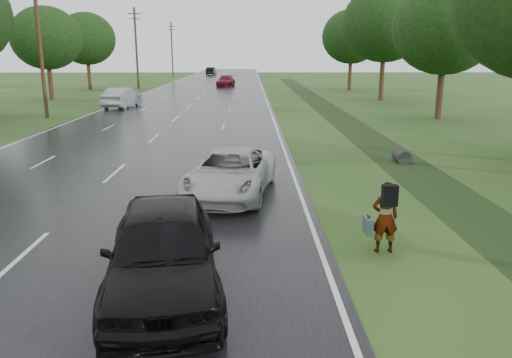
{
  "coord_description": "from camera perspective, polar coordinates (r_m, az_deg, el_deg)",
  "views": [
    {
      "loc": [
        5.12,
        -10.44,
        4.46
      ],
      "look_at": [
        5.28,
        2.05,
        1.3
      ],
      "focal_mm": 35.0,
      "sensor_mm": 36.0,
      "label": 1
    }
  ],
  "objects": [
    {
      "name": "utility_pole_far",
      "position": [
        67.0,
        -13.52,
        14.47
      ],
      "size": [
        1.6,
        0.26,
        10.0
      ],
      "color": "#3D2A19",
      "rests_on": "ground"
    },
    {
      "name": "tree_east_c",
      "position": [
        36.88,
        20.86,
        15.93
      ],
      "size": [
        7.0,
        7.0,
        9.29
      ],
      "color": "#3D2A19",
      "rests_on": "ground"
    },
    {
      "name": "edge_stripe_east",
      "position": [
        55.64,
        0.95,
        9.66
      ],
      "size": [
        0.12,
        180.0,
        0.01
      ],
      "primitive_type": "cube",
      "color": "silver",
      "rests_on": "road"
    },
    {
      "name": "utility_pole_mid",
      "position": [
        38.23,
        -23.5,
        14.18
      ],
      "size": [
        1.6,
        0.26,
        10.0
      ],
      "color": "#3D2A19",
      "rests_on": "ground"
    },
    {
      "name": "tree_west_d",
      "position": [
        53.1,
        -22.86,
        14.62
      ],
      "size": [
        6.6,
        6.6,
        8.8
      ],
      "color": "#3D2A19",
      "rests_on": "ground"
    },
    {
      "name": "pedestrian",
      "position": [
        11.72,
        14.45,
        -4.16
      ],
      "size": [
        0.74,
        0.67,
        1.67
      ],
      "rotation": [
        0.0,
        0.0,
        3.15
      ],
      "color": "#A5998C",
      "rests_on": "ground"
    },
    {
      "name": "dark_sedan",
      "position": [
        9.52,
        -10.6,
        -7.96
      ],
      "size": [
        2.76,
        5.34,
        1.74
      ],
      "primitive_type": "imported",
      "rotation": [
        0.0,
        0.0,
        0.14
      ],
      "color": "black",
      "rests_on": "road"
    },
    {
      "name": "center_line",
      "position": [
        55.85,
        -6.09,
        9.6
      ],
      "size": [
        0.12,
        180.0,
        0.01
      ],
      "primitive_type": "cube",
      "color": "silver",
      "rests_on": "road"
    },
    {
      "name": "far_car_red",
      "position": [
        69.07,
        -3.47,
        11.12
      ],
      "size": [
        2.61,
        5.21,
        1.45
      ],
      "primitive_type": "imported",
      "rotation": [
        0.0,
        0.0,
        -0.12
      ],
      "color": "maroon",
      "rests_on": "road"
    },
    {
      "name": "far_car_dark",
      "position": [
        105.76,
        -5.14,
        12.19
      ],
      "size": [
        1.98,
        4.83,
        1.56
      ],
      "primitive_type": "imported",
      "rotation": [
        0.0,
        0.0,
        3.07
      ],
      "color": "black",
      "rests_on": "road"
    },
    {
      "name": "white_pickup",
      "position": [
        15.89,
        -2.94,
        0.72
      ],
      "size": [
        3.24,
        5.51,
        1.44
      ],
      "primitive_type": "imported",
      "rotation": [
        0.0,
        0.0,
        -0.17
      ],
      "color": "silver",
      "rests_on": "road"
    },
    {
      "name": "ground",
      "position": [
        12.46,
        -25.24,
        -8.21
      ],
      "size": [
        220.0,
        220.0,
        0.0
      ],
      "primitive_type": "plane",
      "color": "#264C1B",
      "rests_on": "ground"
    },
    {
      "name": "tree_east_d",
      "position": [
        50.15,
        14.54,
        16.86
      ],
      "size": [
        8.0,
        8.0,
        10.76
      ],
      "color": "#3D2A19",
      "rests_on": "ground"
    },
    {
      "name": "silver_sedan",
      "position": [
        43.45,
        -15.08,
        8.98
      ],
      "size": [
        2.41,
        5.16,
        1.64
      ],
      "primitive_type": "imported",
      "rotation": [
        0.0,
        0.0,
        3.0
      ],
      "color": "#979A9F",
      "rests_on": "road"
    },
    {
      "name": "tree_east_f",
      "position": [
        63.69,
        10.87,
        15.69
      ],
      "size": [
        7.2,
        7.2,
        9.62
      ],
      "color": "#3D2A19",
      "rests_on": "ground"
    },
    {
      "name": "drainage_ditch",
      "position": [
        30.17,
        11.52,
        5.49
      ],
      "size": [
        2.2,
        120.0,
        0.56
      ],
      "color": "black",
      "rests_on": "ground"
    },
    {
      "name": "edge_stripe_west",
      "position": [
        56.87,
        -12.97,
        9.41
      ],
      "size": [
        0.12,
        180.0,
        0.01
      ],
      "primitive_type": "cube",
      "color": "silver",
      "rests_on": "road"
    },
    {
      "name": "road",
      "position": [
        55.86,
        -6.09,
        9.58
      ],
      "size": [
        14.0,
        180.0,
        0.04
      ],
      "primitive_type": "cube",
      "color": "black",
      "rests_on": "ground"
    },
    {
      "name": "utility_pole_distant",
      "position": [
        96.51,
        -9.58,
        14.46
      ],
      "size": [
        1.6,
        0.26,
        10.0
      ],
      "color": "#3D2A19",
      "rests_on": "ground"
    },
    {
      "name": "tree_west_f",
      "position": [
        66.52,
        -18.83,
        14.93
      ],
      "size": [
        7.0,
        7.0,
        9.29
      ],
      "color": "#3D2A19",
      "rests_on": "ground"
    }
  ]
}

